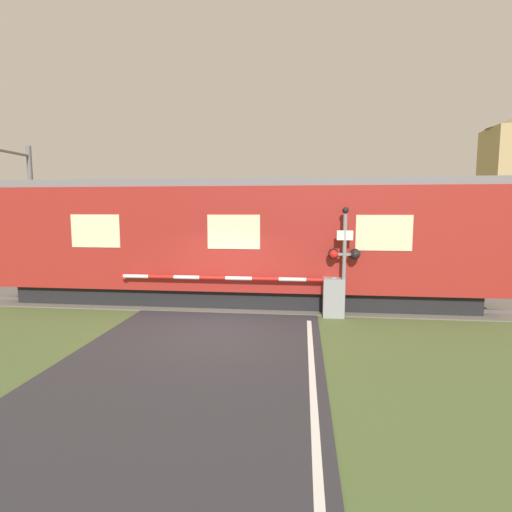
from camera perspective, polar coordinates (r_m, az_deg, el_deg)
The scene contains 7 objects.
ground_plane at distance 10.57m, azimuth -5.80°, elevation -10.35°, with size 80.00×80.00×0.00m, color #4C6033.
track_bed at distance 13.57m, azimuth -2.90°, elevation -6.38°, with size 36.00×3.20×0.13m.
train at distance 13.23m, azimuth -2.19°, elevation 2.18°, with size 15.75×2.75×4.01m.
crossing_barrier at distance 11.71m, azimuth 7.84°, elevation -5.29°, with size 6.72×0.44×1.17m.
signal_post at distance 11.47m, azimuth 12.51°, elevation 0.01°, with size 0.89×0.26×3.15m.
catenary_pole at distance 18.98m, azimuth -29.39°, elevation 5.47°, with size 0.20×1.90×5.66m.
distant_building at distance 37.64m, azimuth 32.66°, elevation 8.79°, with size 4.22×4.22×10.17m.
Camera 1 is at (2.21, -9.86, 3.09)m, focal length 28.00 mm.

